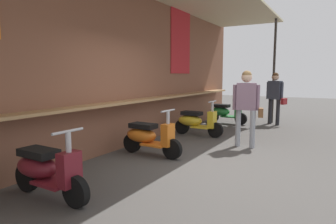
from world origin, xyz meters
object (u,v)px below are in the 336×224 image
object	(u,v)px
shopper_with_handbag	(247,101)
scooter_yellow	(196,121)
scooter_green	(224,112)
shopper_browsing	(275,93)
scooter_maroon	(45,169)
scooter_orange	(148,136)

from	to	relation	value
shopper_with_handbag	scooter_yellow	bearing A→B (deg)	52.24
scooter_green	shopper_browsing	world-z (taller)	shopper_browsing
scooter_maroon	scooter_green	distance (m)	7.13
scooter_orange	scooter_yellow	size ratio (longest dim) A/B	1.00
scooter_orange	shopper_with_handbag	distance (m)	2.39
scooter_yellow	shopper_browsing	distance (m)	3.39
scooter_yellow	shopper_with_handbag	world-z (taller)	shopper_with_handbag
scooter_green	shopper_with_handbag	xyz separation A→B (m)	(-2.99, -1.54, 0.68)
scooter_maroon	scooter_yellow	world-z (taller)	same
scooter_yellow	scooter_orange	bearing A→B (deg)	-88.55
scooter_yellow	shopper_with_handbag	bearing A→B (deg)	-20.89
scooter_maroon	scooter_green	xyz separation A→B (m)	(7.13, -0.00, 0.00)
scooter_maroon	scooter_yellow	bearing A→B (deg)	91.49
shopper_with_handbag	scooter_green	bearing A→B (deg)	11.93
scooter_yellow	scooter_green	size ratio (longest dim) A/B	1.00
scooter_orange	shopper_browsing	world-z (taller)	shopper_browsing
scooter_yellow	shopper_with_handbag	xyz separation A→B (m)	(-0.63, -1.54, 0.68)
scooter_yellow	scooter_maroon	bearing A→B (deg)	-88.55
scooter_maroon	scooter_green	world-z (taller)	same
scooter_maroon	shopper_with_handbag	distance (m)	4.47
scooter_green	scooter_maroon	bearing A→B (deg)	-86.99
scooter_yellow	shopper_browsing	xyz separation A→B (m)	(2.95, -1.52, 0.67)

